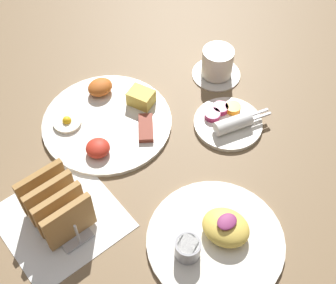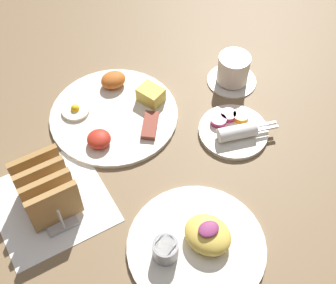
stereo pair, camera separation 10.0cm
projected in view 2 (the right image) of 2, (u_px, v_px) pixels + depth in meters
ground_plane at (160, 185)px, 0.97m from camera, size 3.00×3.00×0.00m
napkin_flat at (52, 202)px, 0.94m from camera, size 0.22×0.22×0.00m
plate_breakfast at (116, 112)px, 1.08m from camera, size 0.29×0.29×0.05m
plate_condiments at (234, 130)px, 1.04m from camera, size 0.16×0.16×0.04m
plate_foreground at (197, 243)px, 0.87m from camera, size 0.26×0.26×0.06m
toast_rack at (46, 189)px, 0.90m from camera, size 0.10×0.15×0.10m
coffee_cup at (233, 71)px, 1.12m from camera, size 0.12×0.12×0.08m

